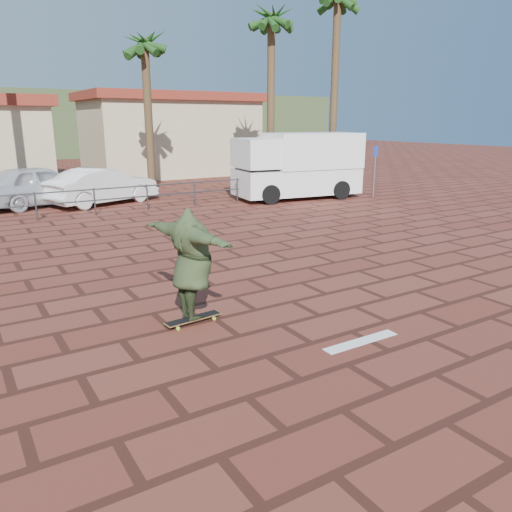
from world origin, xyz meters
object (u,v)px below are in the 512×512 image
(skateboarder, at_px, (191,264))
(campervan, at_px, (298,164))
(car_white, at_px, (103,186))
(longboard, at_px, (193,319))
(car_silver, at_px, (39,185))

(skateboarder, height_order, campervan, campervan)
(campervan, bearing_deg, skateboarder, -125.72)
(skateboarder, xyz_separation_m, car_white, (2.21, 13.52, -0.31))
(longboard, distance_m, campervan, 14.69)
(skateboarder, distance_m, campervan, 14.63)
(car_white, bearing_deg, skateboarder, 151.71)
(car_silver, bearing_deg, campervan, -129.38)
(skateboarder, xyz_separation_m, car_silver, (-0.10, 14.42, -0.22))
(campervan, bearing_deg, longboard, -125.72)
(longboard, bearing_deg, car_silver, 85.09)
(skateboarder, bearing_deg, longboard, -126.33)
(skateboarder, distance_m, car_silver, 14.42)
(longboard, xyz_separation_m, car_white, (2.21, 13.52, 0.67))
(skateboarder, bearing_deg, campervan, -53.19)
(car_white, bearing_deg, campervan, -129.27)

